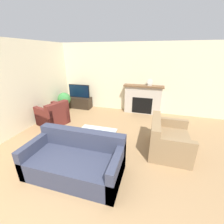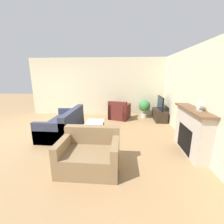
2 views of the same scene
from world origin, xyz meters
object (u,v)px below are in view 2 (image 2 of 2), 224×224
at_px(couch_loveseat, 90,155).
at_px(potted_plant, 144,107).
at_px(coffee_table, 94,124).
at_px(armchair_by_window, 119,112).
at_px(mantel_clock, 200,105).
at_px(tv, 160,103).
at_px(couch_sectional, 64,125).

height_order(couch_loveseat, potted_plant, couch_loveseat).
bearing_deg(coffee_table, armchair_by_window, 157.89).
distance_m(coffee_table, potted_plant, 2.90).
relative_size(coffee_table, mantel_clock, 3.89).
bearing_deg(tv, couch_sectional, -63.91).
relative_size(couch_sectional, couch_loveseat, 1.55).
bearing_deg(tv, potted_plant, -122.16).
relative_size(tv, coffee_table, 0.96).
bearing_deg(potted_plant, couch_sectional, -54.23).
relative_size(couch_sectional, potted_plant, 2.34).
distance_m(armchair_by_window, potted_plant, 1.19).
distance_m(couch_sectional, couch_loveseat, 2.25).
bearing_deg(armchair_by_window, couch_sectional, 62.65).
distance_m(armchair_by_window, coffee_table, 2.05).
distance_m(couch_sectional, potted_plant, 3.64).
xyz_separation_m(tv, potted_plant, (-0.38, -0.61, -0.25)).
height_order(coffee_table, mantel_clock, mantel_clock).
distance_m(couch_loveseat, coffee_table, 1.80).
xyz_separation_m(couch_loveseat, coffee_table, (-1.78, -0.26, 0.07)).
bearing_deg(mantel_clock, couch_loveseat, -75.15).
xyz_separation_m(couch_sectional, armchair_by_window, (-1.85, 1.82, 0.01)).
height_order(potted_plant, mantel_clock, mantel_clock).
bearing_deg(armchair_by_window, potted_plant, -149.26).
bearing_deg(armchair_by_window, coffee_table, 85.00).
relative_size(tv, couch_sectional, 0.49).
relative_size(potted_plant, mantel_clock, 3.24).
height_order(couch_sectional, couch_loveseat, same).
bearing_deg(coffee_table, potted_plant, 138.79).
distance_m(tv, coffee_table, 3.11).
bearing_deg(couch_sectional, coffee_table, 87.17).
xyz_separation_m(tv, mantel_clock, (2.94, 0.16, 0.51)).
bearing_deg(tv, armchair_by_window, -93.54).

